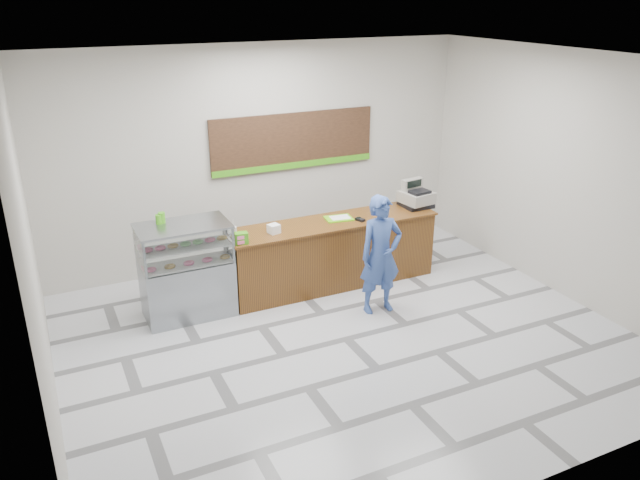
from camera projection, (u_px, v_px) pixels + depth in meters
name	position (u px, v px, depth m)	size (l,w,h in m)	color
floor	(347.00, 339.00, 8.10)	(7.00, 7.00, 0.00)	#BCBCC1
back_wall	(261.00, 156.00, 9.96)	(7.00, 7.00, 0.00)	#BAB6AB
ceiling	(352.00, 61.00, 6.80)	(7.00, 7.00, 0.00)	silver
sales_counter	(332.00, 253.00, 9.43)	(3.26, 0.76, 1.03)	brown
display_case	(186.00, 270.00, 8.48)	(1.22, 0.72, 1.33)	gray
menu_board	(294.00, 142.00, 10.08)	(2.80, 0.06, 0.90)	black
cash_register	(416.00, 197.00, 9.82)	(0.50, 0.52, 0.42)	black
card_terminal	(360.00, 220.00, 9.25)	(0.07, 0.15, 0.04)	black
serving_tray	(339.00, 218.00, 9.32)	(0.44, 0.35, 0.02)	#70D911
napkin_box	(274.00, 229.00, 8.77)	(0.15, 0.15, 0.13)	white
straw_cup	(234.00, 231.00, 8.67)	(0.09, 0.09, 0.13)	silver
promo_box	(241.00, 238.00, 8.39)	(0.18, 0.12, 0.16)	#41A016
donut_decal	(334.00, 221.00, 9.24)	(0.17, 0.17, 0.00)	pink
green_cup_left	(159.00, 219.00, 8.25)	(0.08, 0.08, 0.13)	#41A016
green_cup_right	(162.00, 218.00, 8.29)	(0.09, 0.09, 0.14)	#41A016
customer	(381.00, 255.00, 8.54)	(0.61, 0.40, 1.69)	#36539C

